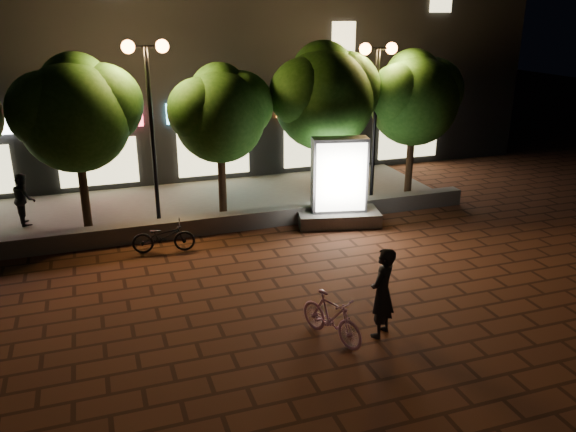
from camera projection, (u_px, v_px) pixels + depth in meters
name	position (u px, v px, depth m)	size (l,w,h in m)	color
ground	(256.00, 292.00, 13.12)	(80.00, 80.00, 0.00)	#502919
retaining_wall	(217.00, 223.00, 16.59)	(16.00, 0.45, 0.50)	#615F5A
sidewalk	(201.00, 204.00, 18.89)	(16.00, 5.00, 0.08)	#615F5A
building_block	(163.00, 36.00, 22.99)	(28.00, 8.12, 11.30)	black
tree_left	(76.00, 110.00, 15.76)	(3.60, 3.00, 4.89)	black
tree_mid	(221.00, 110.00, 17.06)	(3.24, 2.70, 4.50)	black
tree_right	(325.00, 93.00, 17.96)	(3.72, 3.10, 5.07)	black
tree_far_right	(415.00, 95.00, 19.00)	(3.48, 2.90, 4.76)	black
street_lamp_left	(148.00, 86.00, 15.93)	(1.26, 0.36, 5.18)	black
street_lamp_right	(377.00, 81.00, 18.12)	(1.26, 0.36, 4.98)	black
ad_kiosk	(339.00, 190.00, 16.94)	(2.59, 1.68, 2.59)	#615F5A
scooter_pink	(332.00, 317.00, 11.10)	(0.45, 1.58, 0.95)	#DB8FC1
rider	(382.00, 293.00, 11.10)	(0.67, 0.44, 1.82)	black
scooter_parked	(163.00, 237.00, 15.14)	(0.56, 1.62, 0.85)	black
pedestrian	(24.00, 199.00, 16.81)	(0.74, 0.58, 1.52)	black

